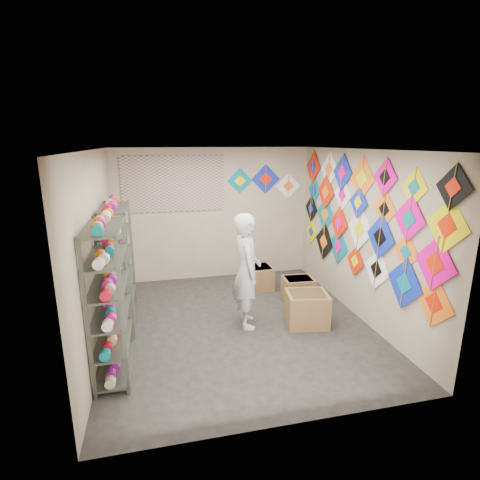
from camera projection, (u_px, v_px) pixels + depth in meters
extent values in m
plane|color=black|center=(238.00, 324.00, 5.95)|extent=(4.50, 4.50, 0.00)
plane|color=tan|center=(214.00, 214.00, 7.72)|extent=(4.00, 0.00, 4.00)
plane|color=tan|center=(291.00, 303.00, 3.48)|extent=(4.00, 0.00, 4.00)
plane|color=tan|center=(97.00, 251.00, 5.16)|extent=(0.00, 4.50, 4.50)
plane|color=tan|center=(359.00, 235.00, 6.04)|extent=(0.00, 4.50, 4.50)
plane|color=gray|center=(238.00, 150.00, 5.26)|extent=(4.50, 4.50, 0.00)
cube|color=#4C5147|center=(110.00, 301.00, 4.51)|extent=(0.40, 1.10, 1.90)
cube|color=#4C5147|center=(119.00, 267.00, 5.74)|extent=(0.40, 1.10, 1.90)
cylinder|color=#FB1A97|center=(105.00, 310.00, 4.04)|extent=(0.12, 0.10, 0.12)
cylinder|color=orange|center=(107.00, 303.00, 4.22)|extent=(0.12, 0.10, 0.12)
cylinder|color=orange|center=(109.00, 296.00, 4.40)|extent=(0.12, 0.10, 0.12)
cylinder|color=white|center=(110.00, 290.00, 4.58)|extent=(0.12, 0.10, 0.12)
cylinder|color=red|center=(112.00, 285.00, 4.76)|extent=(0.12, 0.10, 0.12)
cylinder|color=#981694|center=(113.00, 279.00, 4.94)|extent=(0.12, 0.10, 0.12)
cylinder|color=beige|center=(115.00, 271.00, 5.26)|extent=(0.12, 0.10, 0.12)
cylinder|color=#0A7B86|center=(117.00, 267.00, 5.44)|extent=(0.12, 0.10, 0.12)
cylinder|color=#FB1A97|center=(118.00, 263.00, 5.62)|extent=(0.12, 0.10, 0.12)
cylinder|color=orange|center=(119.00, 259.00, 5.80)|extent=(0.12, 0.10, 0.12)
cylinder|color=orange|center=(120.00, 255.00, 5.99)|extent=(0.12, 0.10, 0.12)
cylinder|color=white|center=(120.00, 252.00, 6.17)|extent=(0.12, 0.10, 0.12)
cube|color=orange|center=(434.00, 303.00, 4.45)|extent=(0.01, 0.64, 0.64)
cube|color=#1029B2|center=(404.00, 283.00, 4.94)|extent=(0.03, 0.72, 0.72)
cube|color=white|center=(376.00, 269.00, 5.58)|extent=(0.03, 0.65, 0.65)
cube|color=red|center=(355.00, 261.00, 6.14)|extent=(0.03, 0.51, 0.51)
cube|color=#00718B|center=(338.00, 246.00, 6.71)|extent=(0.02, 0.69, 0.69)
cube|color=black|center=(324.00, 242.00, 7.23)|extent=(0.03, 0.72, 0.72)
cube|color=#F5E105|center=(311.00, 231.00, 7.84)|extent=(0.02, 0.54, 0.54)
cube|color=#F30093|center=(435.00, 264.00, 4.37)|extent=(0.03, 0.68, 0.68)
cube|color=orange|center=(406.00, 252.00, 4.90)|extent=(0.01, 0.51, 0.51)
cube|color=#1029B2|center=(380.00, 237.00, 5.41)|extent=(0.02, 0.68, 0.68)
cube|color=white|center=(359.00, 229.00, 5.98)|extent=(0.04, 0.72, 0.72)
cube|color=red|center=(339.00, 223.00, 6.60)|extent=(0.02, 0.61, 0.61)
cube|color=#00718B|center=(325.00, 214.00, 7.15)|extent=(0.01, 0.71, 0.71)
cube|color=black|center=(311.00, 208.00, 7.74)|extent=(0.01, 0.57, 0.57)
cube|color=#F5E105|center=(447.00, 226.00, 4.18)|extent=(0.04, 0.66, 0.66)
cube|color=#F30093|center=(409.00, 219.00, 4.77)|extent=(0.02, 0.61, 0.61)
cube|color=orange|center=(385.00, 209.00, 5.30)|extent=(0.01, 0.54, 0.54)
cube|color=#1029B2|center=(358.00, 202.00, 5.94)|extent=(0.02, 0.52, 0.52)
cube|color=white|center=(342.00, 195.00, 6.46)|extent=(0.01, 0.59, 0.59)
cube|color=red|center=(326.00, 192.00, 7.04)|extent=(0.01, 0.67, 0.67)
cube|color=#00718B|center=(314.00, 190.00, 7.58)|extent=(0.02, 0.57, 0.57)
cube|color=black|center=(454.00, 187.00, 4.04)|extent=(0.03, 0.53, 0.53)
cube|color=#F5E105|center=(414.00, 187.00, 4.67)|extent=(0.03, 0.51, 0.50)
cube|color=#F30093|center=(385.00, 177.00, 5.21)|extent=(0.02, 0.55, 0.55)
cube|color=orange|center=(362.00, 179.00, 5.82)|extent=(0.03, 0.72, 0.72)
cube|color=#1029B2|center=(342.00, 172.00, 6.38)|extent=(0.03, 0.65, 0.65)
cube|color=white|center=(329.00, 170.00, 6.88)|extent=(0.02, 0.68, 0.68)
cube|color=red|center=(313.00, 167.00, 7.52)|extent=(0.02, 0.66, 0.66)
cube|color=#00718B|center=(240.00, 181.00, 7.66)|extent=(0.53, 0.02, 0.53)
cube|color=#1029B2|center=(266.00, 179.00, 7.77)|extent=(0.62, 0.02, 0.62)
cube|color=white|center=(288.00, 186.00, 7.92)|extent=(0.55, 0.02, 0.55)
cube|color=#514699|center=(173.00, 184.00, 7.36)|extent=(2.00, 0.01, 1.10)
imported|color=silver|center=(247.00, 271.00, 5.72)|extent=(0.73, 0.54, 1.79)
cube|color=olive|center=(307.00, 309.00, 5.88)|extent=(0.71, 0.62, 0.53)
cube|color=olive|center=(298.00, 289.00, 6.77)|extent=(0.56, 0.47, 0.43)
cube|color=olive|center=(259.00, 277.00, 7.35)|extent=(0.49, 0.53, 0.45)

